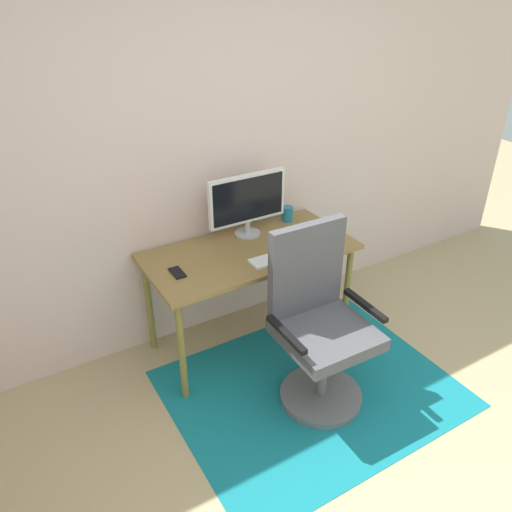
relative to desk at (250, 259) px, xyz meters
The scene contains 9 objects.
wall_back 0.75m from the desk, 88.95° to the left, with size 6.00×0.10×2.60m, color beige.
area_rug 0.93m from the desk, 82.45° to the right, with size 1.74×1.39×0.01m, color #147582.
desk is the anchor object (origin of this frame).
monitor 0.40m from the desk, 63.67° to the left, with size 0.57×0.18×0.44m.
keyboard 0.25m from the desk, 59.26° to the right, with size 0.43×0.13×0.02m, color white.
computer_mouse 0.47m from the desk, 29.77° to the right, with size 0.06×0.10×0.03m, color black.
coffee_cup 0.54m from the desk, 27.83° to the left, with size 0.08×0.08×0.11m, color teal.
cell_phone 0.54m from the desk, behind, with size 0.07×0.14×0.01m, color black.
office_chair 0.70m from the desk, 82.63° to the right, with size 0.61×0.53×1.13m.
Camera 1 is at (-1.46, -0.74, 2.36)m, focal length 35.36 mm.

